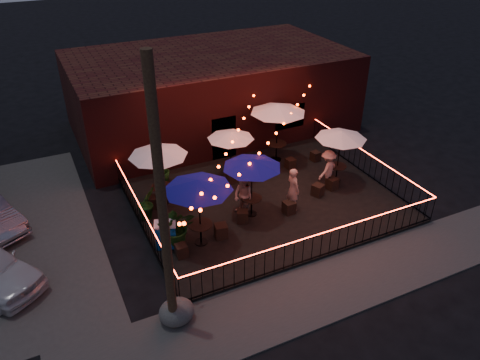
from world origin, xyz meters
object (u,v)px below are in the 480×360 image
object	(u,v)px
cooler	(166,234)
boulder	(177,312)
cafe_table_2	(252,164)
cafe_table_5	(278,109)
cafe_table_4	(341,135)
cafe_table_0	(198,185)
cafe_table_1	(158,152)
utility_pole	(163,212)
cafe_table_3	(231,136)

from	to	relation	value
cooler	boulder	bearing A→B (deg)	-85.14
cafe_table_2	cafe_table_5	world-z (taller)	cafe_table_5
cafe_table_4	cafe_table_5	world-z (taller)	cafe_table_5
cafe_table_2	cooler	world-z (taller)	cafe_table_2
cafe_table_0	cafe_table_2	bearing A→B (deg)	18.61
cafe_table_1	boulder	world-z (taller)	cafe_table_1
utility_pole	cafe_table_5	world-z (taller)	utility_pole
cafe_table_2	cafe_table_5	distance (m)	4.65
boulder	cafe_table_1	bearing A→B (deg)	76.31
cafe_table_3	boulder	distance (m)	8.41
cafe_table_2	utility_pole	bearing A→B (deg)	-138.75
cafe_table_1	cafe_table_4	bearing A→B (deg)	-11.88
cooler	cafe_table_5	bearing A→B (deg)	48.67
cafe_table_0	cafe_table_5	xyz separation A→B (m)	(5.45, 4.30, 0.15)
cafe_table_3	cafe_table_4	distance (m)	4.56
cafe_table_2	cafe_table_4	world-z (taller)	cafe_table_2
utility_pole	cafe_table_5	distance (m)	10.62
utility_pole	cafe_table_5	xyz separation A→B (m)	(7.51, 7.40, -1.33)
cafe_table_0	cafe_table_3	bearing A→B (deg)	52.36
utility_pole	cafe_table_5	size ratio (longest dim) A/B	2.68
utility_pole	cafe_table_1	xyz separation A→B (m)	(1.60, 6.13, -1.57)
cafe_table_1	cafe_table_3	world-z (taller)	cafe_table_1
utility_pole	cafe_table_0	size ratio (longest dim) A/B	2.71
cafe_table_5	boulder	size ratio (longest dim) A/B	3.08
cafe_table_1	cafe_table_5	world-z (taller)	cafe_table_5
boulder	cafe_table_0	bearing A→B (deg)	57.08
cafe_table_5	boulder	distance (m)	10.60
cafe_table_0	boulder	distance (m)	4.12
cooler	boulder	xyz separation A→B (m)	(-0.76, -3.31, -0.26)
cafe_table_1	cooler	distance (m)	3.30
cafe_table_2	cafe_table_1	bearing A→B (deg)	142.00
cafe_table_3	boulder	xyz separation A→B (m)	(-4.79, -6.68, -1.77)
cafe_table_1	cafe_table_4	distance (m)	7.46
cafe_table_1	cafe_table_5	bearing A→B (deg)	12.10
cafe_table_4	cafe_table_0	bearing A→B (deg)	-167.64
cafe_table_1	cafe_table_2	size ratio (longest dim) A/B	1.08
cooler	cafe_table_1	bearing A→B (deg)	93.18
utility_pole	cooler	world-z (taller)	utility_pole
cafe_table_4	boulder	bearing A→B (deg)	-153.03
cafe_table_0	cafe_table_3	size ratio (longest dim) A/B	1.22
cafe_table_2	cooler	distance (m)	3.97
cafe_table_0	cafe_table_5	bearing A→B (deg)	38.28
cafe_table_0	utility_pole	bearing A→B (deg)	-123.56
utility_pole	cafe_table_5	bearing A→B (deg)	44.59
cafe_table_2	cooler	xyz separation A→B (m)	(-3.55, -0.46, -1.72)
cafe_table_2	boulder	distance (m)	6.06
utility_pole	cafe_table_3	distance (m)	8.61
cafe_table_4	cafe_table_1	bearing A→B (deg)	168.12
boulder	utility_pole	bearing A→B (deg)	-135.14
cafe_table_0	cafe_table_2	xyz separation A→B (m)	(2.40, 0.81, -0.16)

